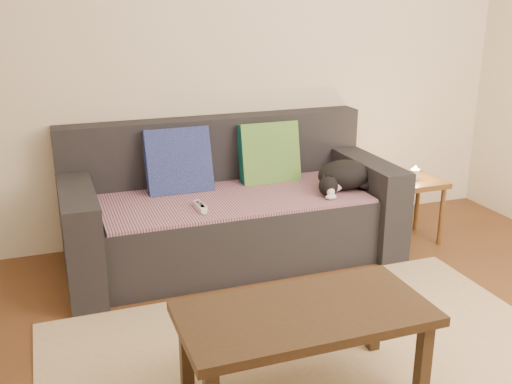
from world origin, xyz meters
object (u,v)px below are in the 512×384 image
Objects in this scene: side_table at (414,190)px; wii_remote_a at (200,206)px; cat at (343,176)px; wii_remote_b at (201,208)px; coffee_table at (304,320)px; sofa at (230,211)px.

wii_remote_a is at bearing -178.16° from side_table.
side_table is at bearing 4.32° from cat.
wii_remote_b is 0.14× the size of coffee_table.
wii_remote_a is 1.00× the size of wii_remote_b.
wii_remote_a is 0.04m from wii_remote_b.
wii_remote_a is (-0.25, -0.23, 0.15)m from sofa.
sofa is 0.38m from wii_remote_a.
coffee_table is at bearing -120.48° from cat.
wii_remote_b is at bearing 164.54° from wii_remote_a.
coffee_table is (-1.43, -1.33, -0.00)m from side_table.
side_table is (1.54, 0.09, -0.09)m from wii_remote_b.
coffee_table is at bearing -176.58° from wii_remote_b.
coffee_table is at bearing -136.93° from side_table.
wii_remote_a is 1.29m from coffee_table.
wii_remote_b is (-0.26, -0.27, 0.15)m from sofa.
coffee_table is at bearing -95.60° from sofa.
sofa is 4.70× the size of side_table.
sofa is 0.40m from wii_remote_b.
wii_remote_b reaches higher than coffee_table.
cat is 1.59m from coffee_table.
side_table is at bearing 43.07° from coffee_table.
wii_remote_a reaches higher than coffee_table.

